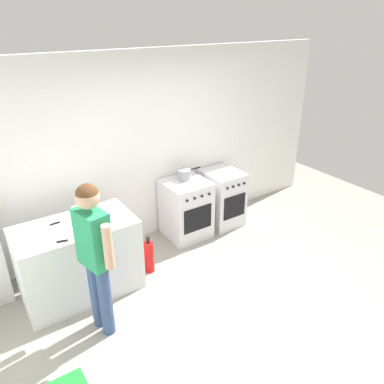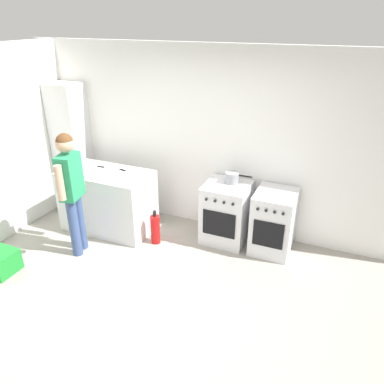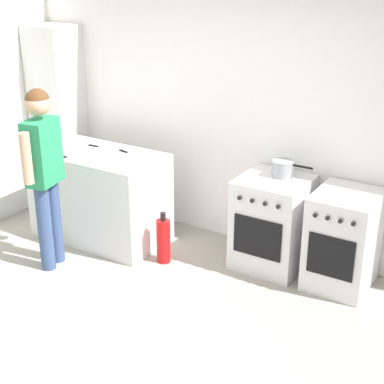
# 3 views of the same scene
# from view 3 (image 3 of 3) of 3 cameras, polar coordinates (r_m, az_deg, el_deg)

# --- Properties ---
(ground_plane) EXTENTS (8.00, 8.00, 0.00)m
(ground_plane) POSITION_cam_3_polar(r_m,az_deg,el_deg) (4.57, -5.22, -14.04)
(ground_plane) COLOR gray
(back_wall) EXTENTS (6.00, 0.10, 2.60)m
(back_wall) POSITION_cam_3_polar(r_m,az_deg,el_deg) (5.54, 6.54, 7.50)
(back_wall) COLOR white
(back_wall) RESTS_ON ground
(counter_unit) EXTENTS (1.30, 0.70, 0.90)m
(counter_unit) POSITION_cam_3_polar(r_m,az_deg,el_deg) (5.92, -8.92, -0.35)
(counter_unit) COLOR silver
(counter_unit) RESTS_ON ground
(oven_left) EXTENTS (0.60, 0.62, 0.85)m
(oven_left) POSITION_cam_3_polar(r_m,az_deg,el_deg) (5.38, 7.77, -2.94)
(oven_left) COLOR silver
(oven_left) RESTS_ON ground
(oven_right) EXTENTS (0.52, 0.62, 0.85)m
(oven_right) POSITION_cam_3_polar(r_m,az_deg,el_deg) (5.18, 14.43, -4.51)
(oven_right) COLOR silver
(oven_right) RESTS_ON ground
(pot) EXTENTS (0.37, 0.19, 0.15)m
(pot) POSITION_cam_3_polar(r_m,az_deg,el_deg) (5.25, 8.81, 2.26)
(pot) COLOR gray
(pot) RESTS_ON oven_left
(knife_paring) EXTENTS (0.21, 0.08, 0.01)m
(knife_paring) POSITION_cam_3_polar(r_m,az_deg,el_deg) (5.73, -12.57, 3.50)
(knife_paring) COLOR silver
(knife_paring) RESTS_ON counter_unit
(knife_carving) EXTENTS (0.33, 0.06, 0.01)m
(knife_carving) POSITION_cam_3_polar(r_m,az_deg,el_deg) (6.02, -10.27, 4.55)
(knife_carving) COLOR silver
(knife_carving) RESTS_ON counter_unit
(knife_chef) EXTENTS (0.31, 0.10, 0.01)m
(knife_chef) POSITION_cam_3_polar(r_m,az_deg,el_deg) (5.82, -7.20, 4.13)
(knife_chef) COLOR silver
(knife_chef) RESTS_ON counter_unit
(person) EXTENTS (0.27, 0.56, 1.65)m
(person) POSITION_cam_3_polar(r_m,az_deg,el_deg) (5.27, -14.19, 2.66)
(person) COLOR #384C7A
(person) RESTS_ON ground
(fire_extinguisher) EXTENTS (0.13, 0.13, 0.50)m
(fire_extinguisher) POSITION_cam_3_polar(r_m,az_deg,el_deg) (5.47, -2.78, -4.72)
(fire_extinguisher) COLOR red
(fire_extinguisher) RESTS_ON ground
(larder_cabinet) EXTENTS (0.48, 0.44, 2.00)m
(larder_cabinet) POSITION_cam_3_polar(r_m,az_deg,el_deg) (6.69, -12.80, 7.00)
(larder_cabinet) COLOR silver
(larder_cabinet) RESTS_ON ground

